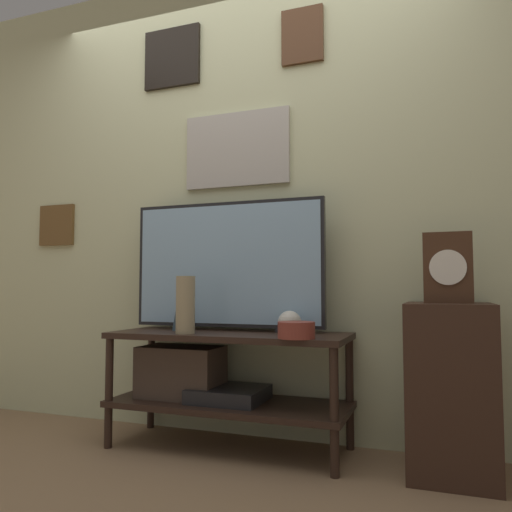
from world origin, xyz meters
TOP-DOWN VIEW (x-y plane):
  - ground_plane at (0.00, 0.00)m, footprint 12.00×12.00m
  - wall_back at (-0.00, 0.54)m, footprint 6.40×0.08m
  - media_console at (-0.10, 0.27)m, footprint 1.21×0.46m
  - television at (-0.06, 0.37)m, footprint 1.07×0.05m
  - vase_slim_bronze at (-0.29, 0.29)m, footprint 0.08×0.08m
  - vase_tall_ceramic at (-0.18, 0.14)m, footprint 0.10×0.10m
  - vase_round_glass at (0.32, 0.26)m, footprint 0.12×0.12m
  - vase_wide_bowl at (0.40, 0.09)m, footprint 0.17×0.17m
  - side_table at (1.05, 0.28)m, footprint 0.36×0.44m
  - mantel_clock at (1.05, 0.25)m, footprint 0.20×0.11m

SIDE VIEW (x-z plane):
  - ground_plane at x=0.00m, z-range 0.00..0.00m
  - media_console at x=-0.10m, z-range 0.07..0.65m
  - side_table at x=1.05m, z-range 0.00..0.74m
  - vase_wide_bowl at x=0.40m, z-range 0.58..0.65m
  - vase_round_glass at x=0.32m, z-range 0.58..0.69m
  - vase_slim_bronze at x=-0.29m, z-range 0.58..0.81m
  - vase_tall_ceramic at x=-0.18m, z-range 0.58..0.86m
  - mantel_clock at x=1.05m, z-range 0.74..1.04m
  - television at x=-0.06m, z-range 0.59..1.27m
  - wall_back at x=0.00m, z-range 0.01..2.71m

